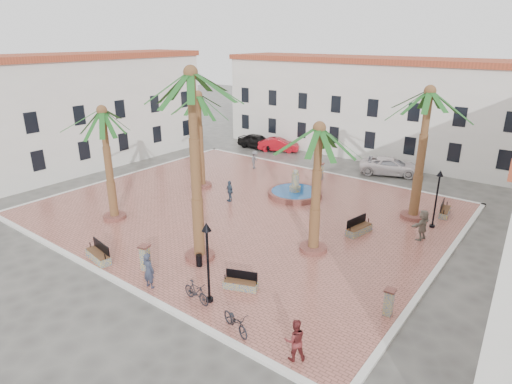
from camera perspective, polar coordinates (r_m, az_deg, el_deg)
ground at (r=29.73m, az=-1.53°, el=-2.49°), size 120.00×120.00×0.00m
plaza at (r=29.70m, az=-1.53°, el=-2.36°), size 26.00×22.00×0.15m
kerb_n at (r=38.36m, az=8.83°, el=2.67°), size 26.30×0.30×0.16m
kerb_s at (r=23.11m, az=-19.21°, el=-10.53°), size 26.30×0.30×0.16m
kerb_e at (r=24.52m, az=23.20°, el=-9.23°), size 0.30×22.30×0.16m
kerb_w at (r=38.73m, az=-16.70°, el=2.21°), size 0.30×22.30×0.16m
building_north at (r=45.27m, az=14.79°, el=11.01°), size 30.40×7.40×9.50m
building_west at (r=42.57m, az=-22.27°, el=9.99°), size 6.40×24.40×10.00m
fountain at (r=32.05m, az=5.22°, el=-0.03°), size 4.01×4.01×2.07m
palm_nw at (r=32.77m, az=-7.69°, el=11.27°), size 4.96×4.96×7.50m
palm_sw at (r=27.90m, az=-19.69°, el=8.62°), size 4.70×4.70×7.38m
palm_s at (r=20.87m, az=-8.58°, el=12.87°), size 5.13×5.13×10.03m
palm_e at (r=22.22m, az=8.34°, el=6.40°), size 5.01×5.01×7.25m
palm_ne at (r=28.18m, az=21.95°, el=10.56°), size 5.30×5.30×8.55m
bench_s at (r=24.45m, az=-20.26°, el=-7.95°), size 1.98×0.88×1.01m
bench_se at (r=20.67m, az=-2.05°, el=-12.16°), size 1.70×1.08×0.86m
bench_e at (r=26.66m, az=13.54°, el=-4.82°), size 0.97×2.01×1.02m
bench_ne at (r=31.15m, az=23.84°, el=-2.40°), size 0.76×1.81×0.92m
lamppost_s at (r=18.70m, az=-6.51°, el=-7.56°), size 0.42×0.42×3.88m
lamppost_e at (r=28.17m, az=23.08°, el=0.35°), size 0.41×0.41×3.73m
bollard_se at (r=22.63m, az=-14.57°, el=-8.42°), size 0.59×0.59×1.37m
bollard_n at (r=35.94m, az=8.61°, el=2.81°), size 0.57×0.57×1.39m
bollard_e at (r=19.58m, az=17.29°, el=-13.79°), size 0.48×0.48×1.25m
litter_bin at (r=22.64m, az=-7.60°, el=-9.03°), size 0.33×0.33×0.63m
cyclist_a at (r=21.05m, az=-14.13°, el=-10.11°), size 0.69×0.48×1.78m
bicycle_a at (r=18.00m, az=-2.74°, el=-16.84°), size 1.87×1.15×0.93m
cyclist_b at (r=16.55m, az=5.21°, el=-19.06°), size 1.03×1.03×1.68m
bicycle_b at (r=19.82m, az=-7.96°, el=-13.06°), size 1.68×0.63×0.98m
pedestrian_fountain_a at (r=33.44m, az=8.08°, el=1.63°), size 0.90×0.77×1.57m
pedestrian_fountain_b at (r=30.79m, az=-3.54°, el=0.14°), size 0.98×0.69×1.55m
pedestrian_north at (r=38.46m, az=-0.18°, el=4.33°), size 0.89×1.18×1.62m
pedestrian_east at (r=26.76m, az=21.32°, el=-4.11°), size 0.88×1.79×1.85m
car_black at (r=46.23m, az=0.19°, el=6.78°), size 4.52×1.93×1.52m
car_red at (r=45.08m, az=3.04°, el=6.32°), size 4.44×3.08×1.39m
car_silver at (r=39.07m, az=18.08°, el=3.13°), size 5.01×3.30×1.35m
car_white at (r=39.16m, az=17.50°, el=3.32°), size 5.78×4.11×1.46m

